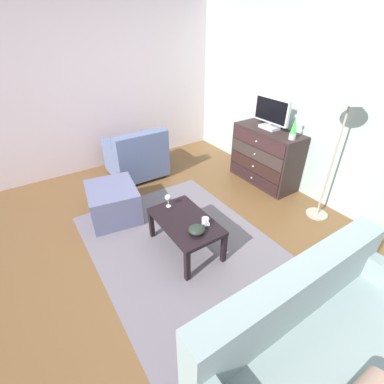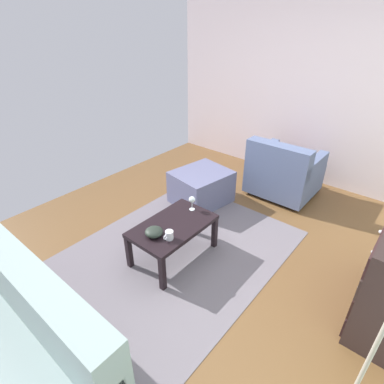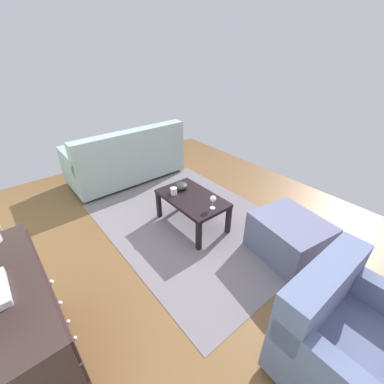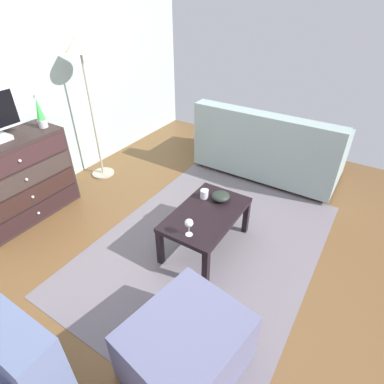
{
  "view_description": "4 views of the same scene",
  "coord_description": "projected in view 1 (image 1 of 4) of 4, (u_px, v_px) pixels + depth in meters",
  "views": [
    {
      "loc": [
        2.18,
        -1.41,
        2.23
      ],
      "look_at": [
        -0.0,
        0.03,
        0.59
      ],
      "focal_mm": 25.59,
      "sensor_mm": 36.0,
      "label": 1
    },
    {
      "loc": [
        1.94,
        1.53,
        2.18
      ],
      "look_at": [
        -0.04,
        -0.13,
        0.69
      ],
      "focal_mm": 28.45,
      "sensor_mm": 36.0,
      "label": 2
    },
    {
      "loc": [
        -1.79,
        1.44,
        2.01
      ],
      "look_at": [
        -0.09,
        0.05,
        0.69
      ],
      "focal_mm": 23.81,
      "sensor_mm": 36.0,
      "label": 3
    },
    {
      "loc": [
        -1.7,
        -1.23,
        2.09
      ],
      "look_at": [
        0.06,
        -0.12,
        0.67
      ],
      "focal_mm": 28.83,
      "sensor_mm": 36.0,
      "label": 4
    }
  ],
  "objects": [
    {
      "name": "wine_glass",
      "position": [
        168.0,
        198.0,
        3.11
      ],
      "size": [
        0.07,
        0.07,
        0.16
      ],
      "color": "silver",
      "rests_on": "coffee_table"
    },
    {
      "name": "ground_plane",
      "position": [
        190.0,
        234.0,
        3.4
      ],
      "size": [
        5.46,
        4.47,
        0.05
      ],
      "primitive_type": "cube",
      "color": "brown"
    },
    {
      "name": "wall_plain_left",
      "position": [
        107.0,
        87.0,
        4.45
      ],
      "size": [
        0.12,
        4.47,
        2.61
      ],
      "primitive_type": "cube",
      "color": "silver",
      "rests_on": "ground_plane"
    },
    {
      "name": "area_rug",
      "position": [
        185.0,
        248.0,
        3.15
      ],
      "size": [
        2.6,
        1.9,
        0.01
      ],
      "primitive_type": "cube",
      "color": "slate",
      "rests_on": "ground_plane"
    },
    {
      "name": "mug",
      "position": [
        205.0,
        222.0,
        2.86
      ],
      "size": [
        0.11,
        0.08,
        0.08
      ],
      "color": "silver",
      "rests_on": "coffee_table"
    },
    {
      "name": "dresser",
      "position": [
        265.0,
        157.0,
        4.25
      ],
      "size": [
        1.09,
        0.49,
        0.87
      ],
      "color": "#2E211F",
      "rests_on": "ground_plane"
    },
    {
      "name": "bowl_decorative",
      "position": [
        197.0,
        230.0,
        2.76
      ],
      "size": [
        0.17,
        0.17,
        0.08
      ],
      "primitive_type": "ellipsoid",
      "color": "#222B23",
      "rests_on": "coffee_table"
    },
    {
      "name": "tv",
      "position": [
        271.0,
        113.0,
        3.93
      ],
      "size": [
        0.61,
        0.18,
        0.45
      ],
      "color": "silver",
      "rests_on": "dresser"
    },
    {
      "name": "wall_accent_rear",
      "position": [
        316.0,
        103.0,
        3.62
      ],
      "size": [
        5.46,
        0.12,
        2.61
      ],
      "primitive_type": "cube",
      "color": "#A5BEB2",
      "rests_on": "ground_plane"
    },
    {
      "name": "coffee_table",
      "position": [
        185.0,
        224.0,
        2.98
      ],
      "size": [
        0.85,
        0.52,
        0.4
      ],
      "color": "black",
      "rests_on": "ground_plane"
    },
    {
      "name": "lava_lamp",
      "position": [
        294.0,
        129.0,
        3.61
      ],
      "size": [
        0.09,
        0.09,
        0.33
      ],
      "color": "#B7B7BC",
      "rests_on": "dresser"
    },
    {
      "name": "couch_large",
      "position": [
        318.0,
        350.0,
        1.85
      ],
      "size": [
        0.85,
        1.77,
        0.88
      ],
      "color": "#332319",
      "rests_on": "ground_plane"
    },
    {
      "name": "ottoman",
      "position": [
        113.0,
        202.0,
        3.57
      ],
      "size": [
        0.79,
        0.7,
        0.44
      ],
      "primitive_type": "cube",
      "rotation": [
        0.0,
        0.0,
        -0.16
      ],
      "color": "slate",
      "rests_on": "ground_plane"
    },
    {
      "name": "armchair",
      "position": [
        137.0,
        157.0,
        4.47
      ],
      "size": [
        0.8,
        0.84,
        0.81
      ],
      "color": "#332319",
      "rests_on": "ground_plane"
    },
    {
      "name": "standing_lamp",
      "position": [
        349.0,
        109.0,
        2.94
      ],
      "size": [
        0.32,
        0.32,
        1.67
      ],
      "color": "#A59E8C",
      "rests_on": "ground_plane"
    }
  ]
}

